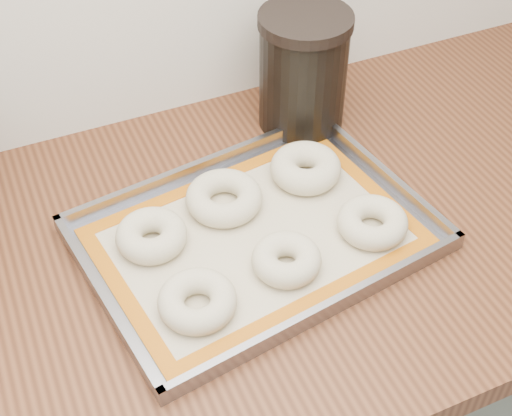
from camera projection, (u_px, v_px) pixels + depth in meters
name	position (u px, v px, depth m)	size (l,w,h in m)	color
countertop	(172.00, 269.00, 0.98)	(3.06, 0.68, 0.04)	brown
baking_tray	(256.00, 236.00, 0.99)	(0.50, 0.39, 0.03)	gray
baking_mat	(256.00, 237.00, 0.99)	(0.46, 0.35, 0.00)	#C6B793
bagel_front_left	(197.00, 301.00, 0.88)	(0.10, 0.10, 0.03)	beige
bagel_front_mid	(287.00, 259.00, 0.93)	(0.09, 0.09, 0.03)	beige
bagel_front_right	(372.00, 222.00, 0.98)	(0.10, 0.10, 0.03)	beige
bagel_back_left	(151.00, 235.00, 0.96)	(0.10, 0.10, 0.04)	beige
bagel_back_mid	(224.00, 198.00, 1.02)	(0.11, 0.11, 0.04)	beige
bagel_back_right	(306.00, 168.00, 1.06)	(0.11, 0.11, 0.04)	beige
canister_right	(303.00, 71.00, 1.12)	(0.14, 0.14, 0.19)	black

